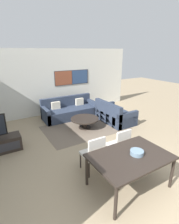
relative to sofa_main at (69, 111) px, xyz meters
name	(u,v)px	position (x,y,z in m)	size (l,w,h in m)	color
ground_plane	(165,206)	(-0.43, -5.11, -0.28)	(24.00, 24.00, 0.00)	#9E896B
wall_back	(52,82)	(-0.40, 0.84, 1.13)	(7.85, 0.09, 2.80)	silver
area_rug	(85,128)	(0.00, -1.34, -0.27)	(2.91, 1.91, 0.01)	#706051
sofa_main	(69,111)	(0.00, 0.00, 0.00)	(2.28, 0.93, 0.85)	#2D384C
sofa_side	(114,115)	(1.27, -1.43, 0.00)	(0.93, 1.56, 0.85)	#2D384C
coffee_table	(85,121)	(0.00, -1.34, 0.01)	(1.02, 1.02, 0.38)	black
dining_table	(130,159)	(-0.65, -4.37, 0.39)	(1.58, 1.07, 0.74)	black
dining_chair_left	(94,153)	(-1.03, -3.61, 0.24)	(0.46, 0.46, 0.92)	beige
dining_chair_centre	(120,144)	(-0.28, -3.62, 0.24)	(0.46, 0.46, 0.92)	beige
fruit_bowl	(137,152)	(-0.51, -4.40, 0.51)	(0.27, 0.27, 0.09)	slate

